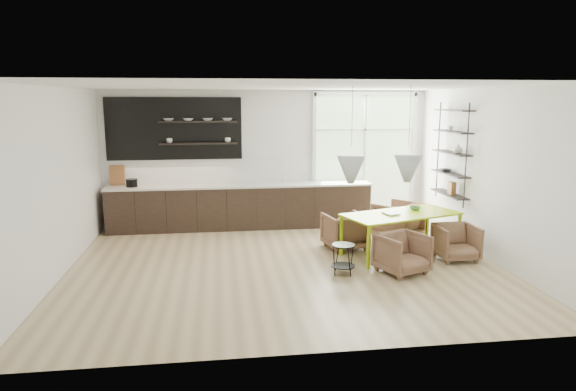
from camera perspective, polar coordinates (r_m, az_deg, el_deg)
The scene contains 11 objects.
room at distance 9.37m, azimuth 2.33°, elevation 3.01°, with size 7.02×6.01×2.91m.
kitchen_run at distance 10.95m, azimuth -5.76°, elevation -0.50°, with size 5.54×0.69×2.75m.
right_shelving at distance 10.28m, azimuth 17.75°, elevation 4.25°, with size 0.26×1.22×1.90m.
dining_table at distance 9.20m, azimuth 12.48°, elevation -2.26°, with size 2.22×1.51×0.74m.
armchair_back_left at distance 9.49m, azimuth 6.35°, elevation -3.92°, with size 0.70×0.72×0.66m, color brown.
armchair_back_right at distance 10.29m, azimuth 12.12°, elevation -2.72°, with size 0.79×0.81×0.74m, color brown.
armchair_front_left at distance 8.32m, azimuth 12.56°, elevation -6.29°, with size 0.68×0.70×0.64m, color brown.
armchair_front_right at distance 9.23m, azimuth 18.17°, elevation -4.96°, with size 0.65×0.67×0.61m, color brown.
wire_stool at distance 8.12m, azimuth 6.15°, elevation -6.60°, with size 0.38×0.38×0.48m.
table_book at distance 9.03m, azimuth 10.76°, elevation -2.02°, with size 0.22×0.30×0.03m, color white.
table_bowl at distance 9.52m, azimuth 13.93°, elevation -1.39°, with size 0.19×0.19×0.06m, color #477B4F.
Camera 1 is at (-1.04, -8.05, 2.71)m, focal length 32.00 mm.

